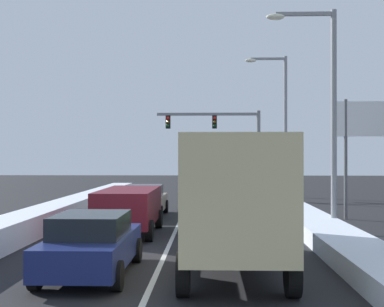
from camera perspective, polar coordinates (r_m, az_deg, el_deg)
name	(u,v)px	position (r m, az deg, el deg)	size (l,w,h in m)	color
ground_plane	(172,239)	(18.87, -2.16, -9.12)	(120.00, 120.00, 0.00)	black
lane_stripe_between_right_lane_and_center_lane	(178,226)	(22.18, -1.55, -7.78)	(0.14, 36.93, 0.01)	silver
snow_bank_right_shoulder	(306,220)	(22.47, 12.18, -6.97)	(1.68, 36.93, 0.56)	silver
snow_bank_left_shoulder	(51,215)	(23.06, -14.90, -6.44)	(1.42, 36.93, 0.84)	silver
box_truck_right_lane_nearest	(233,196)	(13.44, 4.37, -4.56)	(2.53, 7.20, 3.36)	silver
sedan_green_right_lane_second	(214,210)	(21.20, 2.40, -6.06)	(2.00, 4.50, 1.51)	#1E5633
sedan_black_right_lane_third	(214,198)	(27.12, 2.36, -4.79)	(2.00, 4.50, 1.51)	black
sedan_navy_center_lane_nearest	(92,244)	(13.35, -10.70, -9.50)	(2.00, 4.50, 1.51)	navy
suv_maroon_center_lane_second	(129,207)	(19.98, -6.78, -5.69)	(2.16, 4.90, 1.67)	maroon
sedan_tan_center_lane_third	(145,201)	(25.65, -5.11, -5.05)	(2.00, 4.50, 1.51)	#937F60
traffic_light_gantry	(226,134)	(38.78, 3.72, 2.10)	(7.54, 0.47, 6.20)	slate
street_lamp_right_near	(378,83)	(14.34, 19.36, 7.16)	(2.66, 0.36, 7.92)	gray
street_lamp_right_mid	(324,100)	(20.85, 14.02, 5.62)	(2.66, 0.36, 8.46)	gray
street_lamp_right_far	(280,116)	(34.10, 9.45, 4.00)	(2.66, 0.36, 9.21)	gray
roadside_sign_right	(368,132)	(25.60, 18.32, 2.25)	(3.20, 0.16, 5.50)	#59595B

